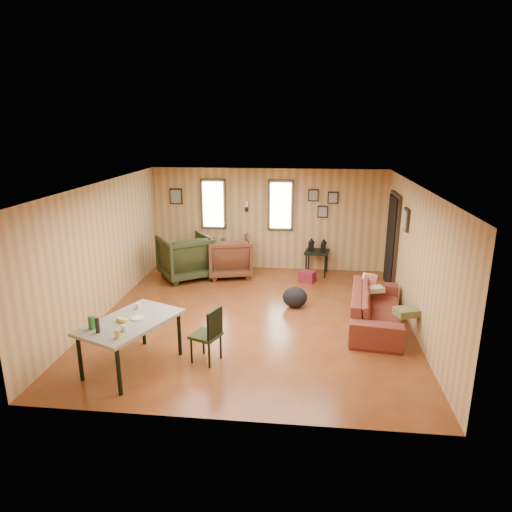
{
  "coord_description": "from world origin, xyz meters",
  "views": [
    {
      "loc": [
        0.87,
        -7.59,
        3.39
      ],
      "look_at": [
        0.0,
        0.4,
        1.05
      ],
      "focal_mm": 32.0,
      "sensor_mm": 36.0,
      "label": 1
    }
  ],
  "objects_px": {
    "side_table": "(317,250)",
    "dining_table": "(130,325)",
    "recliner_green": "(185,255)",
    "sofa": "(376,302)",
    "recliner_brown": "(229,255)",
    "end_table": "(219,251)"
  },
  "relations": [
    {
      "from": "side_table",
      "to": "dining_table",
      "type": "bearing_deg",
      "value": -120.76
    },
    {
      "from": "recliner_green",
      "to": "dining_table",
      "type": "xyz_separation_m",
      "value": [
        0.25,
        -3.98,
        0.12
      ]
    },
    {
      "from": "sofa",
      "to": "recliner_brown",
      "type": "height_order",
      "value": "recliner_brown"
    },
    {
      "from": "sofa",
      "to": "recliner_brown",
      "type": "relative_size",
      "value": 2.16
    },
    {
      "from": "dining_table",
      "to": "end_table",
      "type": "bearing_deg",
      "value": 108.88
    },
    {
      "from": "sofa",
      "to": "side_table",
      "type": "height_order",
      "value": "side_table"
    },
    {
      "from": "side_table",
      "to": "end_table",
      "type": "bearing_deg",
      "value": 173.67
    },
    {
      "from": "end_table",
      "to": "dining_table",
      "type": "distance_m",
      "value": 4.84
    },
    {
      "from": "end_table",
      "to": "side_table",
      "type": "bearing_deg",
      "value": -6.33
    },
    {
      "from": "sofa",
      "to": "recliner_green",
      "type": "relative_size",
      "value": 1.99
    },
    {
      "from": "recliner_brown",
      "to": "side_table",
      "type": "height_order",
      "value": "recliner_brown"
    },
    {
      "from": "end_table",
      "to": "side_table",
      "type": "xyz_separation_m",
      "value": [
        2.36,
        -0.26,
        0.17
      ]
    },
    {
      "from": "recliner_brown",
      "to": "dining_table",
      "type": "relative_size",
      "value": 0.61
    },
    {
      "from": "end_table",
      "to": "side_table",
      "type": "height_order",
      "value": "side_table"
    },
    {
      "from": "end_table",
      "to": "dining_table",
      "type": "bearing_deg",
      "value": -94.16
    },
    {
      "from": "recliner_green",
      "to": "dining_table",
      "type": "height_order",
      "value": "recliner_green"
    },
    {
      "from": "recliner_brown",
      "to": "dining_table",
      "type": "distance_m",
      "value": 4.31
    },
    {
      "from": "recliner_green",
      "to": "dining_table",
      "type": "distance_m",
      "value": 3.99
    },
    {
      "from": "sofa",
      "to": "side_table",
      "type": "relative_size",
      "value": 2.49
    },
    {
      "from": "sofa",
      "to": "recliner_brown",
      "type": "distance_m",
      "value": 3.82
    },
    {
      "from": "recliner_green",
      "to": "sofa",
      "type": "bearing_deg",
      "value": 116.51
    },
    {
      "from": "end_table",
      "to": "dining_table",
      "type": "xyz_separation_m",
      "value": [
        -0.35,
        -4.82,
        0.24
      ]
    }
  ]
}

